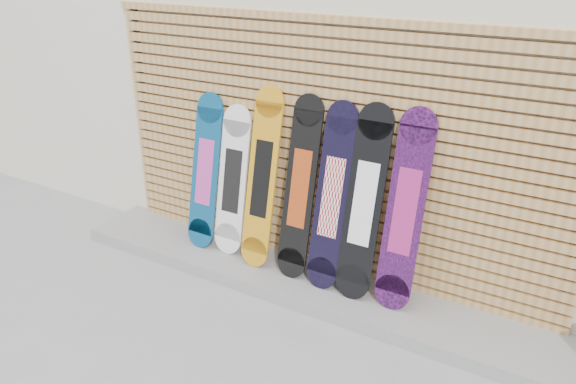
# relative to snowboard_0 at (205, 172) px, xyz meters

# --- Properties ---
(ground) EXTENTS (80.00, 80.00, 0.00)m
(ground) POSITION_rel_snowboard_0_xyz_m (1.26, -0.77, -0.84)
(ground) COLOR gray
(ground) RESTS_ON ground
(building) EXTENTS (12.00, 5.00, 3.60)m
(building) POSITION_rel_snowboard_0_xyz_m (1.76, 2.73, 0.96)
(building) COLOR beige
(building) RESTS_ON ground
(concrete_step) EXTENTS (4.60, 0.70, 0.12)m
(concrete_step) POSITION_rel_snowboard_0_xyz_m (1.11, -0.09, -0.78)
(concrete_step) COLOR gray
(concrete_step) RESTS_ON ground
(slat_wall) EXTENTS (4.26, 0.08, 2.29)m
(slat_wall) POSITION_rel_snowboard_0_xyz_m (1.11, 0.20, 0.37)
(slat_wall) COLOR #B08249
(slat_wall) RESTS_ON ground
(snowboard_0) EXTENTS (0.28, 0.34, 1.45)m
(snowboard_0) POSITION_rel_snowboard_0_xyz_m (0.00, 0.00, 0.00)
(snowboard_0) COLOR navy
(snowboard_0) RESTS_ON concrete_step
(snowboard_1) EXTENTS (0.30, 0.30, 1.37)m
(snowboard_1) POSITION_rel_snowboard_0_xyz_m (0.30, 0.02, -0.04)
(snowboard_1) COLOR white
(snowboard_1) RESTS_ON concrete_step
(snowboard_2) EXTENTS (0.28, 0.37, 1.59)m
(snowboard_2) POSITION_rel_snowboard_0_xyz_m (0.64, -0.02, 0.07)
(snowboard_2) COLOR orange
(snowboard_2) RESTS_ON concrete_step
(snowboard_3) EXTENTS (0.27, 0.36, 1.56)m
(snowboard_3) POSITION_rel_snowboard_0_xyz_m (1.02, -0.01, 0.06)
(snowboard_3) COLOR black
(snowboard_3) RESTS_ON concrete_step
(snowboard_4) EXTENTS (0.28, 0.38, 1.55)m
(snowboard_4) POSITION_rel_snowboard_0_xyz_m (1.32, -0.02, 0.05)
(snowboard_4) COLOR black
(snowboard_4) RESTS_ON concrete_step
(snowboard_5) EXTENTS (0.30, 0.39, 1.57)m
(snowboard_5) POSITION_rel_snowboard_0_xyz_m (1.61, -0.02, 0.06)
(snowboard_5) COLOR black
(snowboard_5) RESTS_ON concrete_step
(snowboard_6) EXTENTS (0.29, 0.36, 1.58)m
(snowboard_6) POSITION_rel_snowboard_0_xyz_m (1.94, -0.01, 0.07)
(snowboard_6) COLOR black
(snowboard_6) RESTS_ON concrete_step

